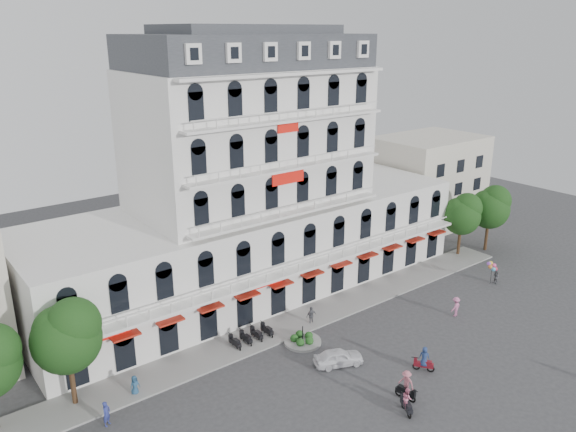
{
  "coord_description": "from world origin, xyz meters",
  "views": [
    {
      "loc": [
        -29.65,
        -26.38,
        25.34
      ],
      "look_at": [
        -1.47,
        10.0,
        10.04
      ],
      "focal_mm": 35.0,
      "sensor_mm": 36.0,
      "label": 1
    }
  ],
  "objects_px": {
    "rider_east": "(424,359)",
    "rider_center": "(406,384)",
    "rider_southwest": "(407,401)",
    "balloon_vendor": "(494,272)",
    "parked_car": "(338,357)"
  },
  "relations": [
    {
      "from": "rider_east",
      "to": "rider_center",
      "type": "relative_size",
      "value": 0.9
    },
    {
      "from": "parked_car",
      "to": "rider_east",
      "type": "relative_size",
      "value": 1.88
    },
    {
      "from": "rider_east",
      "to": "balloon_vendor",
      "type": "bearing_deg",
      "value": -107.21
    },
    {
      "from": "rider_southwest",
      "to": "rider_center",
      "type": "distance_m",
      "value": 1.58
    },
    {
      "from": "parked_car",
      "to": "rider_southwest",
      "type": "xyz_separation_m",
      "value": [
        -0.29,
        -7.26,
        0.32
      ]
    },
    {
      "from": "parked_car",
      "to": "rider_east",
      "type": "distance_m",
      "value": 6.65
    },
    {
      "from": "rider_center",
      "to": "balloon_vendor",
      "type": "xyz_separation_m",
      "value": [
        22.18,
        7.31,
        0.06
      ]
    },
    {
      "from": "parked_car",
      "to": "balloon_vendor",
      "type": "height_order",
      "value": "balloon_vendor"
    },
    {
      "from": "parked_car",
      "to": "balloon_vendor",
      "type": "relative_size",
      "value": 1.62
    },
    {
      "from": "rider_southwest",
      "to": "rider_center",
      "type": "xyz_separation_m",
      "value": [
        1.14,
        1.07,
        0.25
      ]
    },
    {
      "from": "rider_east",
      "to": "rider_center",
      "type": "distance_m",
      "value": 4.12
    },
    {
      "from": "rider_southwest",
      "to": "balloon_vendor",
      "type": "bearing_deg",
      "value": -43.4
    },
    {
      "from": "rider_southwest",
      "to": "rider_east",
      "type": "height_order",
      "value": "rider_east"
    },
    {
      "from": "rider_center",
      "to": "rider_east",
      "type": "bearing_deg",
      "value": 100.32
    },
    {
      "from": "rider_southwest",
      "to": "rider_east",
      "type": "relative_size",
      "value": 0.95
    }
  ]
}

